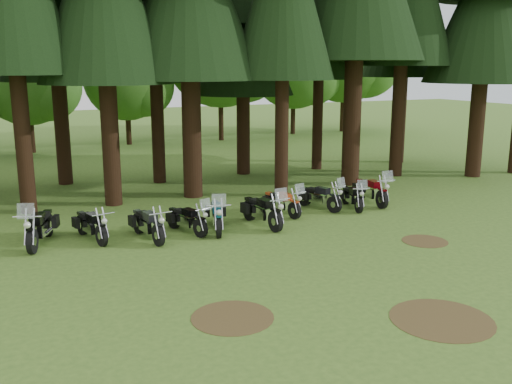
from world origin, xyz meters
The scene contains 20 objects.
ground centered at (0.00, 0.00, 0.00)m, with size 120.00×120.00×0.00m, color #446B25.
pine_back_4 centered at (4.04, 13.25, 8.25)m, with size 4.94×4.94×13.78m.
decid_3 centered at (-4.71, 25.13, 4.51)m, with size 6.12×5.95×7.65m.
decid_4 centered at (1.58, 26.32, 4.37)m, with size 5.93×5.76×7.41m.
decid_5 centered at (8.29, 25.71, 6.23)m, with size 8.45×8.21×10.56m.
decid_6 centered at (14.85, 27.01, 5.20)m, with size 7.06×6.86×8.82m.
decid_7 centered at (19.46, 26.83, 6.22)m, with size 8.44×8.20×10.55m.
dirt_patch_0 centered at (-3.00, -2.00, 0.01)m, with size 1.80×1.80×0.01m, color #4C3D1E.
dirt_patch_1 centered at (4.50, 0.50, 0.01)m, with size 1.40×1.40×0.01m, color #4C3D1E.
dirt_patch_2 centered at (1.00, -4.00, 0.01)m, with size 2.20×2.20×0.01m, color #4C3D1E.
motorcycle_0 centered at (-6.25, 5.19, 0.53)m, with size 1.14×2.44×1.57m.
motorcycle_1 centered at (-4.78, 5.02, 0.45)m, with size 0.62×2.15×0.88m.
motorcycle_2 centered at (-3.18, 4.33, 0.47)m, with size 0.46×2.24×0.91m.
motorcycle_3 centered at (-1.85, 4.50, 0.43)m, with size 0.90×2.03×1.30m.
motorcycle_4 centered at (-0.88, 4.33, 0.50)m, with size 0.98×2.32×1.48m.
motorcycle_5 centered at (0.70, 4.18, 0.51)m, with size 0.58×2.42×1.52m.
motorcycle_6 centered at (1.98, 5.21, 0.44)m, with size 0.66×2.11×1.33m.
motorcycle_7 centered at (3.65, 5.35, 0.46)m, with size 0.91×2.14×1.36m.
motorcycle_8 centered at (4.85, 4.92, 0.43)m, with size 0.75×2.05×1.29m.
motorcycle_9 centered at (5.93, 5.23, 0.51)m, with size 0.58×2.41×1.51m.
Camera 1 is at (-7.39, -12.51, 5.30)m, focal length 40.00 mm.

